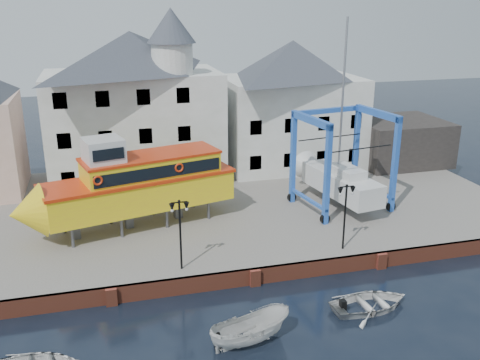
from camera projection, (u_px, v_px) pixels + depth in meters
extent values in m
plane|color=black|center=(255.00, 285.00, 30.67)|extent=(140.00, 140.00, 0.00)
cube|color=#615C55|center=(214.00, 208.00, 40.57)|extent=(44.00, 22.00, 1.00)
cube|color=brown|center=(254.00, 276.00, 30.61)|extent=(44.00, 0.25, 1.00)
cube|color=brown|center=(111.00, 297.00, 28.50)|extent=(0.60, 0.36, 1.00)
cube|color=brown|center=(255.00, 278.00, 30.46)|extent=(0.60, 0.36, 1.00)
cube|color=brown|center=(381.00, 261.00, 32.42)|extent=(0.60, 0.36, 1.00)
cube|color=beige|center=(135.00, 126.00, 44.60)|extent=(14.00, 8.00, 9.00)
pyramid|color=#33363E|center=(130.00, 52.00, 42.65)|extent=(14.00, 8.00, 3.20)
cube|color=black|center=(68.00, 179.00, 40.56)|extent=(1.00, 0.08, 1.20)
cube|color=black|center=(109.00, 176.00, 41.30)|extent=(1.00, 0.08, 1.20)
cube|color=black|center=(148.00, 173.00, 42.03)|extent=(1.00, 0.08, 1.20)
cube|color=black|center=(186.00, 170.00, 42.77)|extent=(1.00, 0.08, 1.20)
cube|color=black|center=(64.00, 141.00, 39.60)|extent=(1.00, 0.08, 1.20)
cube|color=black|center=(106.00, 138.00, 40.33)|extent=(1.00, 0.08, 1.20)
cube|color=black|center=(146.00, 136.00, 41.07)|extent=(1.00, 0.08, 1.20)
cube|color=black|center=(184.00, 134.00, 41.80)|extent=(1.00, 0.08, 1.20)
cube|color=black|center=(60.00, 101.00, 38.64)|extent=(1.00, 0.08, 1.20)
cube|color=black|center=(102.00, 99.00, 39.37)|extent=(1.00, 0.08, 1.20)
cube|color=black|center=(143.00, 97.00, 40.11)|extent=(1.00, 0.08, 1.20)
cube|color=black|center=(183.00, 95.00, 40.84)|extent=(1.00, 0.08, 1.20)
cylinder|color=beige|center=(172.00, 59.00, 41.31)|extent=(3.20, 3.20, 2.40)
cone|color=#33363E|center=(171.00, 25.00, 40.51)|extent=(3.80, 3.80, 2.60)
cube|color=beige|center=(291.00, 122.00, 48.65)|extent=(12.00, 8.00, 8.00)
pyramid|color=#33363E|center=(293.00, 59.00, 46.85)|extent=(12.00, 8.00, 3.20)
cube|color=black|center=(256.00, 163.00, 44.69)|extent=(1.00, 0.08, 1.20)
cube|color=black|center=(289.00, 160.00, 45.43)|extent=(1.00, 0.08, 1.20)
cube|color=black|center=(322.00, 157.00, 46.16)|extent=(1.00, 0.08, 1.20)
cube|color=black|center=(354.00, 155.00, 46.90)|extent=(1.00, 0.08, 1.20)
cube|color=black|center=(256.00, 128.00, 43.73)|extent=(1.00, 0.08, 1.20)
cube|color=black|center=(290.00, 125.00, 44.47)|extent=(1.00, 0.08, 1.20)
cube|color=black|center=(324.00, 123.00, 45.20)|extent=(1.00, 0.08, 1.20)
cube|color=black|center=(356.00, 121.00, 45.94)|extent=(1.00, 0.08, 1.20)
cube|color=black|center=(398.00, 141.00, 49.91)|extent=(8.00, 7.00, 4.00)
cylinder|color=black|center=(180.00, 236.00, 29.82)|extent=(0.12, 0.12, 4.00)
cube|color=black|center=(179.00, 202.00, 29.16)|extent=(0.90, 0.06, 0.06)
sphere|color=black|center=(179.00, 201.00, 29.14)|extent=(0.16, 0.16, 0.16)
cone|color=black|center=(172.00, 208.00, 29.15)|extent=(0.32, 0.32, 0.45)
sphere|color=silver|center=(172.00, 211.00, 29.21)|extent=(0.18, 0.18, 0.18)
cone|color=black|center=(187.00, 206.00, 29.35)|extent=(0.32, 0.32, 0.45)
sphere|color=silver|center=(187.00, 209.00, 29.41)|extent=(0.18, 0.18, 0.18)
cylinder|color=black|center=(345.00, 218.00, 32.27)|extent=(0.12, 0.12, 4.00)
cube|color=black|center=(347.00, 187.00, 31.61)|extent=(0.90, 0.06, 0.06)
sphere|color=black|center=(347.00, 185.00, 31.59)|extent=(0.16, 0.16, 0.16)
cone|color=black|center=(340.00, 191.00, 31.60)|extent=(0.32, 0.32, 0.45)
sphere|color=silver|center=(340.00, 194.00, 31.66)|extent=(0.18, 0.18, 0.18)
cone|color=black|center=(353.00, 190.00, 31.80)|extent=(0.32, 0.32, 0.45)
sphere|color=silver|center=(352.00, 193.00, 31.86)|extent=(0.18, 0.18, 0.18)
cylinder|color=#59595E|center=(72.00, 237.00, 32.86)|extent=(0.24, 0.24, 1.33)
cylinder|color=#59595E|center=(64.00, 223.00, 34.92)|extent=(0.24, 0.24, 1.33)
cylinder|color=#59595E|center=(122.00, 227.00, 34.31)|extent=(0.24, 0.24, 1.33)
cylinder|color=#59595E|center=(110.00, 215.00, 36.36)|extent=(0.24, 0.24, 1.33)
cylinder|color=#59595E|center=(167.00, 218.00, 35.75)|extent=(0.24, 0.24, 1.33)
cylinder|color=#59595E|center=(154.00, 206.00, 37.80)|extent=(0.24, 0.24, 1.33)
cylinder|color=#59595E|center=(209.00, 210.00, 37.19)|extent=(0.24, 0.24, 1.33)
cylinder|color=#59595E|center=(194.00, 199.00, 39.25)|extent=(0.24, 0.24, 1.33)
cube|color=#59595E|center=(75.00, 229.00, 34.10)|extent=(0.63, 0.56, 1.33)
cube|color=#59595E|center=(129.00, 218.00, 35.75)|extent=(0.63, 0.56, 1.33)
cube|color=#59595E|center=(178.00, 209.00, 37.39)|extent=(0.63, 0.56, 1.33)
cube|color=yellow|center=(140.00, 193.00, 35.63)|extent=(12.88, 6.35, 1.95)
cone|color=yellow|center=(26.00, 213.00, 32.29)|extent=(2.73, 3.75, 3.37)
cube|color=red|center=(139.00, 178.00, 35.29)|extent=(13.17, 6.56, 0.20)
cube|color=yellow|center=(151.00, 167.00, 35.50)|extent=(9.35, 5.13, 1.42)
cube|color=black|center=(160.00, 172.00, 34.22)|extent=(8.27, 2.17, 0.80)
cube|color=black|center=(143.00, 160.00, 36.76)|extent=(8.27, 2.17, 0.80)
cube|color=red|center=(151.00, 155.00, 35.25)|extent=(9.55, 5.26, 0.16)
cube|color=silver|center=(103.00, 151.00, 33.57)|extent=(2.81, 2.81, 1.62)
cube|color=black|center=(109.00, 155.00, 32.57)|extent=(1.89, 0.54, 0.71)
torus|color=red|center=(98.00, 181.00, 32.28)|extent=(0.63, 0.27, 0.62)
torus|color=red|center=(179.00, 168.00, 34.75)|extent=(0.63, 0.27, 0.62)
cube|color=#204CAE|center=(327.00, 176.00, 35.45)|extent=(0.40, 0.40, 6.94)
cylinder|color=black|center=(325.00, 219.00, 36.45)|extent=(0.72, 0.35, 0.69)
cube|color=#204CAE|center=(293.00, 158.00, 39.44)|extent=(0.40, 0.40, 6.94)
cylinder|color=black|center=(292.00, 197.00, 40.44)|extent=(0.72, 0.35, 0.69)
cube|color=#204CAE|center=(395.00, 165.00, 37.61)|extent=(0.40, 0.40, 6.94)
cylinder|color=black|center=(391.00, 207.00, 38.61)|extent=(0.72, 0.35, 0.69)
cube|color=#204CAE|center=(356.00, 150.00, 41.60)|extent=(0.40, 0.40, 6.94)
cylinder|color=black|center=(353.00, 187.00, 42.60)|extent=(0.72, 0.35, 0.69)
cube|color=#204CAE|center=(311.00, 120.00, 36.39)|extent=(1.12, 4.95, 0.49)
cube|color=#204CAE|center=(308.00, 199.00, 38.24)|extent=(1.02, 4.93, 0.21)
cube|color=#204CAE|center=(378.00, 113.00, 38.55)|extent=(1.12, 4.95, 0.49)
cube|color=#204CAE|center=(372.00, 188.00, 40.40)|extent=(1.02, 4.93, 0.21)
cube|color=#204CAE|center=(328.00, 111.00, 39.46)|extent=(5.93, 1.28, 0.35)
cube|color=silver|center=(341.00, 184.00, 39.06)|extent=(3.42, 7.70, 1.59)
cone|color=silver|center=(310.00, 167.00, 42.88)|extent=(2.50, 1.92, 2.28)
cube|color=#59595E|center=(340.00, 198.00, 39.43)|extent=(0.52, 1.80, 0.69)
cube|color=silver|center=(346.00, 171.00, 38.29)|extent=(2.03, 3.18, 0.59)
cylinder|color=#99999E|center=(343.00, 97.00, 37.49)|extent=(0.18, 0.18, 10.90)
cube|color=black|center=(359.00, 149.00, 36.53)|extent=(5.30, 0.96, 0.05)
cube|color=black|center=(330.00, 137.00, 39.62)|extent=(5.30, 0.96, 0.05)
imported|color=silver|center=(250.00, 343.00, 25.51)|extent=(4.46, 2.49, 1.63)
imported|color=silver|center=(370.00, 308.00, 28.34)|extent=(4.52, 3.37, 0.89)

